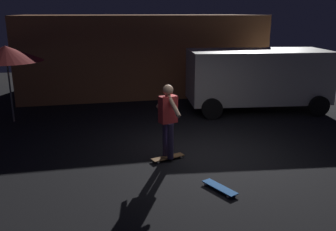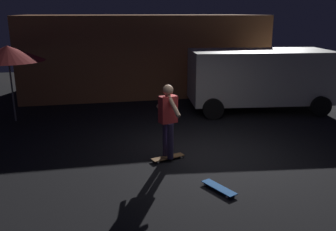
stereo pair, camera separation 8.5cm
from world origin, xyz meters
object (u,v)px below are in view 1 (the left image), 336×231
object	(u,v)px
skateboard_ridden	(168,157)
patio_umbrella	(6,54)
skateboard_spare	(220,188)
skater	(168,116)
parked_van	(258,76)

from	to	relation	value
skateboard_ridden	patio_umbrella	bearing A→B (deg)	135.36
skateboard_spare	skater	xyz separation A→B (m)	(-0.64, 1.65, 0.98)
patio_umbrella	skater	distance (m)	5.71
parked_van	patio_umbrella	distance (m)	7.96
skateboard_ridden	skater	xyz separation A→B (m)	(0.00, 0.00, 0.98)
patio_umbrella	skater	bearing A→B (deg)	-44.64
parked_van	skateboard_spare	xyz separation A→B (m)	(-3.26, -5.34, -1.11)
parked_van	skater	bearing A→B (deg)	-136.57
parked_van	skateboard_ridden	distance (m)	5.49
skateboard_ridden	parked_van	bearing A→B (deg)	43.43
parked_van	skateboard_ridden	bearing A→B (deg)	-136.57
parked_van	skateboard_ridden	size ratio (longest dim) A/B	5.95
skateboard_spare	patio_umbrella	bearing A→B (deg)	129.66
parked_van	skateboard_spare	distance (m)	6.35
parked_van	skater	world-z (taller)	parked_van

